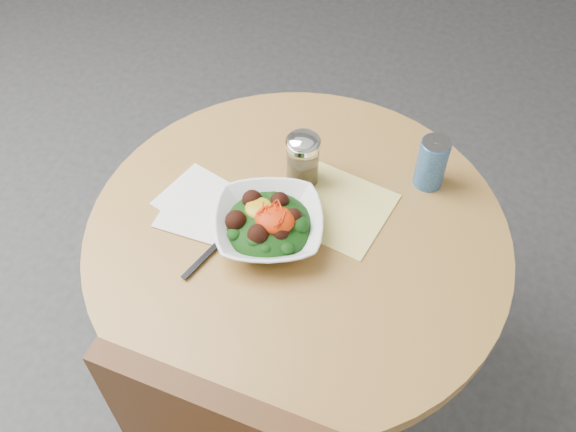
% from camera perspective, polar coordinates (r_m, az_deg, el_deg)
% --- Properties ---
extents(ground, '(6.00, 6.00, 0.00)m').
position_cam_1_polar(ground, '(2.00, 0.58, -14.63)').
color(ground, '#303033').
rests_on(ground, ground).
extents(table, '(0.90, 0.90, 0.75)m').
position_cam_1_polar(table, '(1.52, 0.75, -5.96)').
color(table, black).
rests_on(table, ground).
extents(cloth_napkin, '(0.26, 0.25, 0.00)m').
position_cam_1_polar(cloth_napkin, '(1.40, 4.18, 0.81)').
color(cloth_napkin, '#DEB90B').
rests_on(cloth_napkin, table).
extents(paper_napkins, '(0.19, 0.20, 0.00)m').
position_cam_1_polar(paper_napkins, '(1.41, -7.98, 1.07)').
color(paper_napkins, white).
rests_on(paper_napkins, table).
extents(salad_bowl, '(0.29, 0.29, 0.08)m').
position_cam_1_polar(salad_bowl, '(1.33, -1.72, -0.73)').
color(salad_bowl, white).
rests_on(salad_bowl, table).
extents(fork, '(0.08, 0.18, 0.00)m').
position_cam_1_polar(fork, '(1.33, -6.43, -2.73)').
color(fork, black).
rests_on(fork, table).
extents(spice_shaker, '(0.08, 0.08, 0.14)m').
position_cam_1_polar(spice_shaker, '(1.40, 1.31, 5.05)').
color(spice_shaker, silver).
rests_on(spice_shaker, table).
extents(beverage_can, '(0.07, 0.07, 0.13)m').
position_cam_1_polar(beverage_can, '(1.43, 12.65, 4.64)').
color(beverage_can, navy).
rests_on(beverage_can, table).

